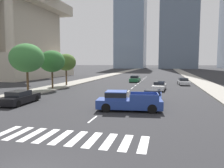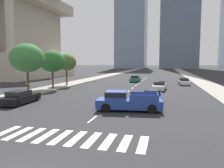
{
  "view_description": "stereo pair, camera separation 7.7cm",
  "coord_description": "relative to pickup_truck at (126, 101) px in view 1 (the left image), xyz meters",
  "views": [
    {
      "loc": [
        4.96,
        -6.14,
        4.07
      ],
      "look_at": [
        0.0,
        14.43,
        2.0
      ],
      "focal_mm": 34.61,
      "sensor_mm": 36.0,
      "label": 1
    },
    {
      "loc": [
        5.03,
        -6.12,
        4.07
      ],
      "look_at": [
        0.0,
        14.43,
        2.0
      ],
      "focal_mm": 34.61,
      "sensor_mm": 36.0,
      "label": 2
    }
  ],
  "objects": [
    {
      "name": "office_tower_left_skyline",
      "position": [
        -22.29,
        149.55,
        38.49
      ],
      "size": [
        21.86,
        26.17,
        89.57
      ],
      "color": "slate",
      "rests_on": "ground"
    },
    {
      "name": "sedan_white_0",
      "position": [
        2.46,
        14.99,
        -0.22
      ],
      "size": [
        2.06,
        4.91,
        1.27
      ],
      "rotation": [
        0.0,
        0.0,
        -1.65
      ],
      "color": "silver",
      "rests_on": "ground"
    },
    {
      "name": "street_tree_third",
      "position": [
        -13.67,
        17.07,
        3.37
      ],
      "size": [
        3.46,
        3.46,
        5.52
      ],
      "color": "#4C3823",
      "rests_on": "sidewalk_west"
    },
    {
      "name": "sedan_green_1",
      "position": [
        -2.92,
        27.99,
        -0.2
      ],
      "size": [
        1.94,
        4.51,
        1.33
      ],
      "rotation": [
        0.0,
        0.0,
        1.54
      ],
      "color": "#1E6038",
      "rests_on": "ground"
    },
    {
      "name": "war_memorial",
      "position": [
        -41.26,
        35.55,
        18.59
      ],
      "size": [
        29.53,
        29.53,
        37.84
      ],
      "rotation": [
        0.0,
        0.0,
        -0.03
      ],
      "color": "#BCB29E",
      "rests_on": "ground"
    },
    {
      "name": "street_tree_second",
      "position": [
        -13.67,
        12.16,
        3.5
      ],
      "size": [
        3.92,
        3.92,
        5.84
      ],
      "color": "#4C3823",
      "rests_on": "sidewalk_west"
    },
    {
      "name": "sedan_blue_4",
      "position": [
        2.0,
        4.29,
        -0.2
      ],
      "size": [
        1.9,
        4.34,
        1.32
      ],
      "rotation": [
        0.0,
        0.0,
        -1.56
      ],
      "color": "navy",
      "rests_on": "ground"
    },
    {
      "name": "sidewalk_east",
      "position": [
        10.75,
        18.13,
        -0.74
      ],
      "size": [
        4.0,
        260.0,
        0.15
      ],
      "primitive_type": "cube",
      "color": "gray",
      "rests_on": "ground"
    },
    {
      "name": "sedan_black_3",
      "position": [
        -10.8,
        0.49,
        -0.2
      ],
      "size": [
        2.04,
        4.85,
        1.33
      ],
      "rotation": [
        0.0,
        0.0,
        1.62
      ],
      "color": "black",
      "rests_on": "ground"
    },
    {
      "name": "sidewalk_west",
      "position": [
        -14.47,
        18.13,
        -0.74
      ],
      "size": [
        4.0,
        260.0,
        0.15
      ],
      "primitive_type": "cube",
      "color": "gray",
      "rests_on": "ground"
    },
    {
      "name": "sedan_silver_2",
      "position": [
        6.67,
        24.04,
        -0.24
      ],
      "size": [
        2.01,
        4.61,
        1.23
      ],
      "rotation": [
        0.0,
        0.0,
        -1.5
      ],
      "color": "#B7BABF",
      "rests_on": "ground"
    },
    {
      "name": "crosswalk_near",
      "position": [
        -1.86,
        -7.44,
        -0.81
      ],
      "size": [
        8.55,
        2.41,
        0.01
      ],
      "color": "silver",
      "rests_on": "ground"
    },
    {
      "name": "pickup_truck",
      "position": [
        0.0,
        0.0,
        0.0
      ],
      "size": [
        5.72,
        2.55,
        1.67
      ],
      "rotation": [
        0.0,
        0.0,
        3.26
      ],
      "color": "navy",
      "rests_on": "ground"
    },
    {
      "name": "lane_divider_center",
      "position": [
        -1.86,
        20.56,
        -0.81
      ],
      "size": [
        0.14,
        50.0,
        0.01
      ],
      "color": "silver",
      "rests_on": "ground"
    },
    {
      "name": "street_tree_nearest",
      "position": [
        -13.67,
        5.94,
        3.88
      ],
      "size": [
        4.22,
        4.22,
        6.34
      ],
      "color": "#4C3823",
      "rests_on": "sidewalk_west"
    }
  ]
}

